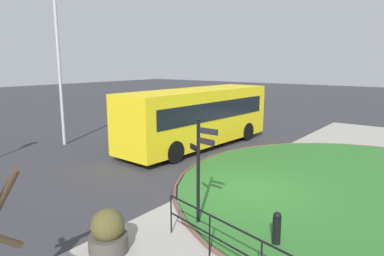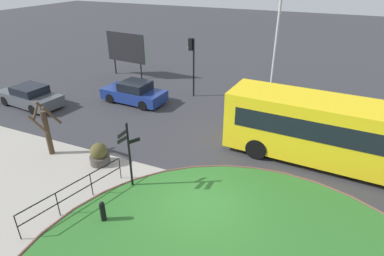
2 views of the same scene
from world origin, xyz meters
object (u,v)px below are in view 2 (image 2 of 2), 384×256
Objects in this scene: bollard_foreground at (103,212)px; car_near_lane at (134,93)px; bus_yellow at (332,131)px; street_tree_bare at (46,128)px; traffic_light_near at (192,55)px; planter_near_signpost at (99,155)px; billboard_left at (126,48)px; car_far_lane at (30,96)px; lamppost_tall at (278,29)px; signpost_directional at (129,152)px.

car_near_lane reaches higher than bollard_foreground.
bus_yellow is 3.24× the size of street_tree_bare.
street_tree_bare is at bearing 152.57° from bollard_foreground.
street_tree_bare is (-2.95, -9.91, -1.47)m from traffic_light_near.
traffic_light_near is 9.92m from planter_near_signpost.
billboard_left is at bearing 107.16° from street_tree_bare.
street_tree_bare is at bearing 78.35° from traffic_light_near.
planter_near_signpost is (6.32, -11.56, -1.81)m from billboard_left.
bus_yellow reaches higher than street_tree_bare.
car_far_lane is 10.83m from traffic_light_near.
traffic_light_near is (8.79, 5.90, 2.26)m from car_far_lane.
lamppost_tall is at bearing 61.95° from planter_near_signpost.
billboard_left is 12.43m from street_tree_bare.
signpost_directional is 3.30× the size of bollard_foreground.
bus_yellow is 17.97m from car_far_lane.
street_tree_bare is at bearing -67.82° from billboard_left.
signpost_directional is 0.80× the size of billboard_left.
planter_near_signpost is 2.84m from street_tree_bare.
car_near_lane is 9.81m from lamppost_tall.
bus_yellow is at bearing 46.90° from bollard_foreground.
street_tree_bare is (0.02, -7.25, 0.76)m from car_near_lane.
street_tree_bare is (-5.20, 2.70, 0.96)m from bollard_foreground.
car_far_lane is (-11.03, 6.71, 0.17)m from bollard_foreground.
billboard_left is 1.25× the size of street_tree_bare.
bollard_foreground is at bearing -84.38° from signpost_directional.
car_far_lane is at bearing 145.52° from street_tree_bare.
traffic_light_near is 5.62m from lamppost_tall.
billboard_left is (-11.85, 1.17, -2.50)m from lamppost_tall.
car_near_lane is 4.57m from traffic_light_near.
bus_yellow is at bearing 21.14° from street_tree_bare.
lamppost_tall reaches higher than bus_yellow.
bollard_foreground is 0.85× the size of planter_near_signpost.
car_near_lane is 0.93× the size of car_far_lane.
bus_yellow is 10.61m from traffic_light_near.
car_far_lane is at bearing -174.64° from bus_yellow.
billboard_left is at bearing 158.75° from bus_yellow.
car_far_lane is 0.52× the size of lamppost_tall.
signpost_directional is at bearing -140.18° from bus_yellow.
billboard_left is at bearing -11.40° from traffic_light_near.
street_tree_bare is (5.84, -4.01, 0.79)m from car_far_lane.
car_near_lane is 4.11× the size of planter_near_signpost.
street_tree_bare is (-8.19, -10.68, -3.36)m from lamppost_tall.
planter_near_signpost is (-2.33, 0.89, -1.24)m from signpost_directional.
lamppost_tall is (5.24, 0.77, 1.89)m from traffic_light_near.
bus_yellow is at bearing 171.15° from car_near_lane.
signpost_directional is 0.31× the size of bus_yellow.
car_far_lane is 1.27× the size of billboard_left.
planter_near_signpost is at bearing 162.04° from car_far_lane.
bollard_foreground is at bearing 154.39° from car_far_lane.
lamppost_tall reaches higher than traffic_light_near.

